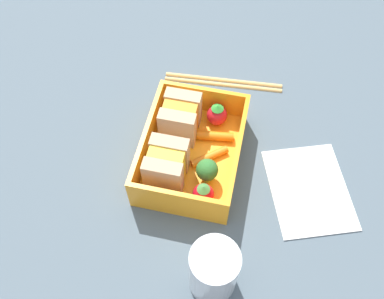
# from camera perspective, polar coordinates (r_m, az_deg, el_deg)

# --- Properties ---
(ground_plane) EXTENTS (1.20, 1.20, 0.02)m
(ground_plane) POSITION_cam_1_polar(r_m,az_deg,el_deg) (0.61, 0.00, -1.86)
(ground_plane) COLOR #4D5D67
(bento_tray) EXTENTS (0.17, 0.13, 0.01)m
(bento_tray) POSITION_cam_1_polar(r_m,az_deg,el_deg) (0.59, 0.00, -1.08)
(bento_tray) COLOR orange
(bento_tray) RESTS_ON ground_plane
(bento_rim) EXTENTS (0.17, 0.13, 0.05)m
(bento_rim) POSITION_cam_1_polar(r_m,az_deg,el_deg) (0.57, 0.00, 0.41)
(bento_rim) COLOR orange
(bento_rim) RESTS_ON bento_tray
(sandwich_left) EXTENTS (0.05, 0.05, 0.06)m
(sandwich_left) POSITION_cam_1_polar(r_m,az_deg,el_deg) (0.55, -3.40, -2.09)
(sandwich_left) COLOR tan
(sandwich_left) RESTS_ON bento_tray
(sandwich_center_left) EXTENTS (0.05, 0.05, 0.06)m
(sandwich_center_left) POSITION_cam_1_polar(r_m,az_deg,el_deg) (0.59, -1.56, 4.24)
(sandwich_center_left) COLOR tan
(sandwich_center_left) RESTS_ON bento_tray
(strawberry_far_left) EXTENTS (0.03, 0.03, 0.03)m
(strawberry_far_left) POSITION_cam_1_polar(r_m,az_deg,el_deg) (0.54, 1.52, -5.92)
(strawberry_far_left) COLOR red
(strawberry_far_left) RESTS_ON bento_tray
(broccoli_floret) EXTENTS (0.03, 0.03, 0.04)m
(broccoli_floret) POSITION_cam_1_polar(r_m,az_deg,el_deg) (0.55, 2.02, -2.80)
(broccoli_floret) COLOR #8EC65D
(broccoli_floret) RESTS_ON bento_tray
(carrot_stick_left) EXTENTS (0.04, 0.05, 0.01)m
(carrot_stick_left) POSITION_cam_1_polar(r_m,az_deg,el_deg) (0.58, 2.39, -0.77)
(carrot_stick_left) COLOR orange
(carrot_stick_left) RESTS_ON bento_tray
(carrot_stick_far_left) EXTENTS (0.02, 0.05, 0.01)m
(carrot_stick_far_left) POSITION_cam_1_polar(r_m,az_deg,el_deg) (0.60, 3.08, 1.81)
(carrot_stick_far_left) COLOR orange
(carrot_stick_far_left) RESTS_ON bento_tray
(strawberry_left) EXTENTS (0.03, 0.03, 0.04)m
(strawberry_left) POSITION_cam_1_polar(r_m,az_deg,el_deg) (0.61, 3.35, 4.70)
(strawberry_left) COLOR red
(strawberry_left) RESTS_ON bento_tray
(chopstick_pair) EXTENTS (0.03, 0.19, 0.01)m
(chopstick_pair) POSITION_cam_1_polar(r_m,az_deg,el_deg) (0.68, 4.20, 9.07)
(chopstick_pair) COLOR tan
(chopstick_pair) RESTS_ON ground_plane
(drinking_glass) EXTENTS (0.05, 0.05, 0.09)m
(drinking_glass) POSITION_cam_1_polar(r_m,az_deg,el_deg) (0.49, 2.88, -15.87)
(drinking_glass) COLOR white
(drinking_glass) RESTS_ON ground_plane
(folded_napkin) EXTENTS (0.16, 0.14, 0.00)m
(folded_napkin) POSITION_cam_1_polar(r_m,az_deg,el_deg) (0.60, 15.34, -5.09)
(folded_napkin) COLOR white
(folded_napkin) RESTS_ON ground_plane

